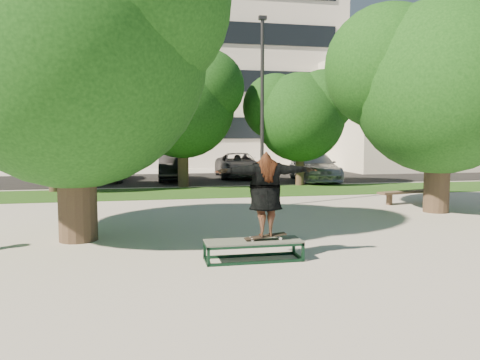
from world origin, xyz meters
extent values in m
plane|color=#AEA7A0|center=(0.00, 0.00, 0.00)|extent=(120.00, 120.00, 0.00)
cube|color=#1F4012|center=(1.00, 9.50, 0.01)|extent=(30.00, 4.00, 0.02)
cube|color=black|center=(0.00, 16.00, 0.01)|extent=(40.00, 8.00, 0.01)
cylinder|color=#38281E|center=(-4.20, 1.00, 1.60)|extent=(0.84, 0.84, 3.20)
sphere|color=#113B10|center=(-4.20, 1.00, 4.07)|extent=(5.80, 5.80, 5.80)
sphere|color=#113B10|center=(-5.65, 1.87, 4.79)|extent=(4.35, 4.35, 4.35)
sphere|color=#113B10|center=(-2.90, 0.42, 5.08)|extent=(4.06, 4.06, 4.06)
cylinder|color=#38281E|center=(6.00, 3.00, 1.50)|extent=(0.76, 0.76, 3.00)
sphere|color=#113B10|center=(6.00, 3.00, 3.78)|extent=(5.20, 5.20, 5.20)
sphere|color=#113B10|center=(4.70, 3.78, 4.43)|extent=(3.90, 3.90, 3.90)
cylinder|color=#38281E|center=(-6.50, 11.00, 1.40)|extent=(0.44, 0.44, 2.80)
sphere|color=black|center=(-6.50, 11.00, 3.46)|extent=(4.40, 4.40, 4.40)
sphere|color=black|center=(-7.60, 11.66, 4.01)|extent=(3.30, 3.30, 3.30)
sphere|color=black|center=(-5.51, 10.56, 4.23)|extent=(3.08, 3.08, 3.08)
cylinder|color=#38281E|center=(-1.00, 12.00, 1.50)|extent=(0.50, 0.50, 3.00)
sphere|color=black|center=(-1.00, 12.00, 3.72)|extent=(4.80, 4.80, 4.80)
sphere|color=black|center=(-2.20, 12.72, 4.32)|extent=(3.60, 3.60, 3.60)
sphere|color=black|center=(0.08, 11.52, 4.56)|extent=(3.36, 3.36, 3.36)
cylinder|color=#38281E|center=(4.50, 11.50, 1.30)|extent=(0.40, 0.40, 2.60)
sphere|color=black|center=(4.50, 11.50, 3.23)|extent=(4.20, 4.20, 4.20)
sphere|color=black|center=(3.45, 12.13, 3.75)|extent=(3.15, 3.15, 3.15)
sphere|color=black|center=(5.45, 11.08, 3.96)|extent=(2.94, 2.94, 2.94)
cylinder|color=#2D2D30|center=(1.00, 5.00, 3.00)|extent=(0.12, 0.12, 6.00)
cube|color=#2D2D30|center=(1.00, 5.00, 6.05)|extent=(0.25, 0.15, 0.12)
cube|color=silver|center=(-2.00, 32.00, 8.00)|extent=(30.00, 14.00, 16.00)
cube|color=black|center=(-2.00, 24.94, 3.00)|extent=(27.60, 0.12, 1.60)
cube|color=black|center=(-2.00, 24.94, 6.50)|extent=(27.60, 0.12, 1.60)
cube|color=black|center=(-2.00, 24.94, 10.00)|extent=(27.60, 0.12, 1.60)
cube|color=white|center=(18.00, 22.00, 4.00)|extent=(15.00, 10.00, 8.00)
cube|color=#475147|center=(-0.78, -1.42, 0.36)|extent=(1.80, 0.60, 0.03)
cylinder|color=white|center=(-0.82, -1.50, 0.40)|extent=(0.06, 0.03, 0.06)
cylinder|color=white|center=(-0.82, -1.34, 0.40)|extent=(0.06, 0.03, 0.06)
cylinder|color=white|center=(-0.28, -1.50, 0.40)|extent=(0.06, 0.03, 0.06)
cylinder|color=white|center=(-0.28, -1.34, 0.40)|extent=(0.06, 0.03, 0.06)
cube|color=black|center=(-0.55, -1.42, 0.44)|extent=(0.78, 0.20, 0.10)
imported|color=brown|center=(-0.55, -1.42, 1.24)|extent=(1.95, 0.60, 1.57)
cube|color=brown|center=(5.37, 4.66, 0.19)|extent=(0.18, 0.18, 0.39)
cube|color=brown|center=(7.42, 5.19, 0.19)|extent=(0.18, 0.18, 0.39)
cube|color=brown|center=(6.40, 4.93, 0.41)|extent=(2.90, 1.10, 0.08)
imported|color=silver|center=(-4.62, 15.80, 0.77)|extent=(2.18, 4.67, 1.55)
imported|color=black|center=(-1.29, 15.18, 0.70)|extent=(1.65, 4.29, 1.40)
imported|color=slate|center=(2.50, 16.44, 0.70)|extent=(2.59, 5.17, 1.40)
imported|color=#B3B3B8|center=(6.00, 13.61, 0.74)|extent=(2.67, 5.29, 1.47)
camera|label=1|loc=(-2.71, -9.73, 2.27)|focal=35.00mm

